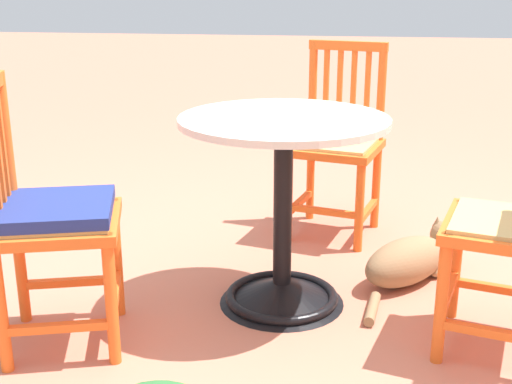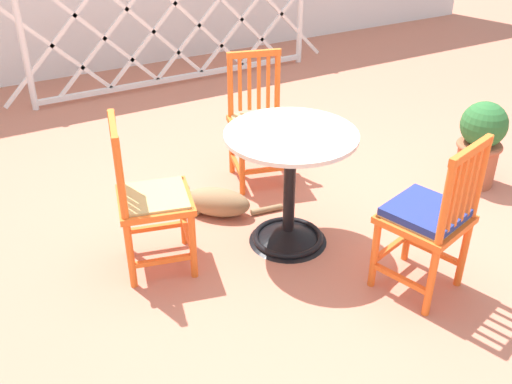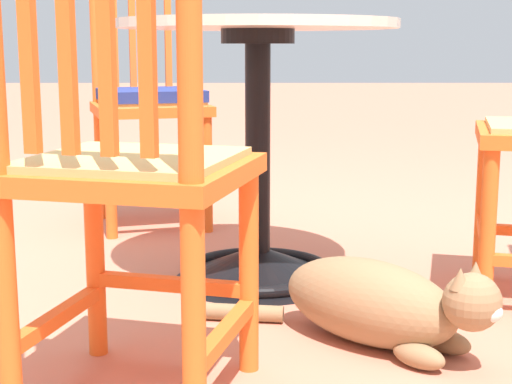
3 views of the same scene
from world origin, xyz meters
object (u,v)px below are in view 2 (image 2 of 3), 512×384
Objects in this scene: orange_chair_tucked_in at (429,219)px; orange_chair_near_fence at (259,124)px; orange_chair_by_planter at (149,200)px; cafe_table at (289,201)px; terracotta_planter at (480,142)px; tabby_cat at (212,201)px.

orange_chair_tucked_in and orange_chair_near_fence have the same top height.
orange_chair_by_planter is at bearing -149.35° from orange_chair_near_fence.
orange_chair_near_fence reaches higher than cafe_table.
orange_chair_near_fence is at bearing 96.05° from orange_chair_tucked_in.
cafe_table is at bearing 178.89° from terracotta_planter.
orange_chair_tucked_in reaches higher than cafe_table.
tabby_cat is at bearing 32.70° from orange_chair_by_planter.
orange_chair_tucked_in is (0.40, -0.73, 0.16)m from cafe_table.
cafe_table reaches higher than terracotta_planter.
tabby_cat is 1.92m from terracotta_planter.
orange_chair_tucked_in is at bearing -148.99° from terracotta_planter.
cafe_table is 0.83m from orange_chair_by_planter.
orange_chair_by_planter is at bearing 143.07° from orange_chair_tucked_in.
terracotta_planter is at bearing -4.92° from orange_chair_by_planter.
orange_chair_by_planter is 2.36m from terracotta_planter.
terracotta_planter is at bearing -31.77° from orange_chair_near_fence.
tabby_cat is at bearing 118.48° from orange_chair_tucked_in.
orange_chair_tucked_in is (1.19, -0.90, 0.01)m from orange_chair_by_planter.
orange_chair_near_fence reaches higher than tabby_cat.
orange_chair_tucked_in is 1.00× the size of orange_chair_near_fence.
cafe_table is 1.16× the size of tabby_cat.
orange_chair_by_planter reaches higher than tabby_cat.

